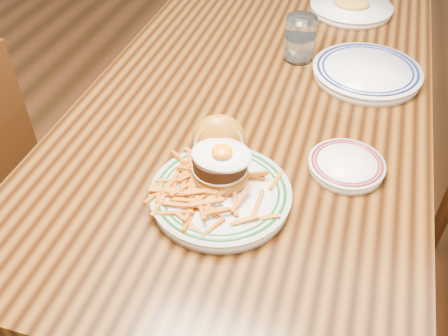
% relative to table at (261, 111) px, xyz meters
% --- Properties ---
extents(floor, '(6.00, 6.00, 0.00)m').
position_rel_table_xyz_m(floor, '(0.00, 0.00, -0.66)').
color(floor, black).
rests_on(floor, ground).
extents(table, '(0.85, 1.60, 0.75)m').
position_rel_table_xyz_m(table, '(0.00, 0.00, 0.00)').
color(table, black).
rests_on(table, floor).
extents(main_plate, '(0.28, 0.29, 0.13)m').
position_rel_table_xyz_m(main_plate, '(0.02, -0.42, 0.12)').
color(main_plate, white).
rests_on(main_plate, table).
extents(side_plate, '(0.16, 0.16, 0.02)m').
position_rel_table_xyz_m(side_plate, '(0.25, -0.27, 0.10)').
color(side_plate, white).
rests_on(side_plate, table).
extents(rear_plate, '(0.28, 0.28, 0.03)m').
position_rel_table_xyz_m(rear_plate, '(0.26, 0.11, 0.11)').
color(rear_plate, white).
rests_on(rear_plate, table).
extents(water_glass, '(0.08, 0.08, 0.12)m').
position_rel_table_xyz_m(water_glass, '(0.06, 0.16, 0.14)').
color(water_glass, white).
rests_on(water_glass, table).
extents(far_plate, '(0.26, 0.26, 0.05)m').
position_rel_table_xyz_m(far_plate, '(0.17, 0.50, 0.10)').
color(far_plate, white).
rests_on(far_plate, table).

